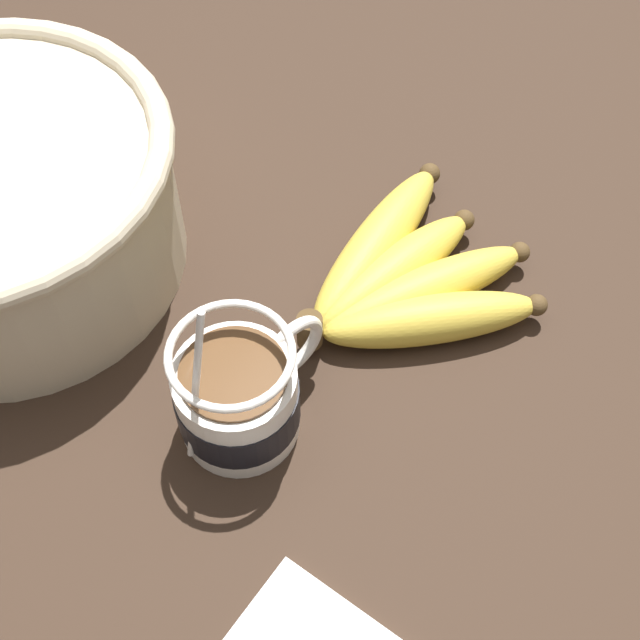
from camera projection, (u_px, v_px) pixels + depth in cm
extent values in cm
cube|color=#332319|center=(360.00, 378.00, 69.67)|extent=(132.07, 132.07, 2.64)
cylinder|color=white|center=(237.00, 401.00, 62.90)|extent=(8.67, 8.67, 7.29)
cylinder|color=black|center=(238.00, 402.00, 63.06)|extent=(8.87, 8.87, 3.45)
torus|color=white|center=(293.00, 348.00, 63.86)|extent=(5.63, 0.90, 5.63)
cylinder|color=brown|center=(233.00, 373.00, 59.79)|extent=(7.47, 7.47, 0.40)
torus|color=white|center=(230.00, 354.00, 57.76)|extent=(8.67, 8.67, 0.60)
cylinder|color=silver|center=(195.00, 390.00, 57.45)|extent=(3.50, 0.50, 14.77)
ellipsoid|color=silver|center=(224.00, 428.00, 64.09)|extent=(3.00, 2.00, 0.80)
cylinder|color=#4C381E|center=(310.00, 330.00, 67.27)|extent=(2.00, 2.00, 3.00)
ellipsoid|color=gold|center=(431.00, 320.00, 68.83)|extent=(16.29, 12.64, 3.89)
sphere|color=#4C381E|center=(536.00, 305.00, 69.60)|extent=(1.75, 1.75, 1.75)
ellipsoid|color=gold|center=(424.00, 291.00, 70.43)|extent=(18.29, 8.96, 3.80)
sphere|color=#4C381E|center=(520.00, 252.00, 72.62)|extent=(1.71, 1.71, 1.71)
ellipsoid|color=gold|center=(395.00, 272.00, 71.39)|extent=(16.39, 4.18, 3.92)
sphere|color=#4C381E|center=(464.00, 220.00, 74.46)|extent=(1.76, 1.76, 1.76)
ellipsoid|color=gold|center=(377.00, 245.00, 72.82)|extent=(19.14, 8.93, 4.09)
sphere|color=#4C381E|center=(430.00, 174.00, 77.30)|extent=(1.84, 1.84, 1.84)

